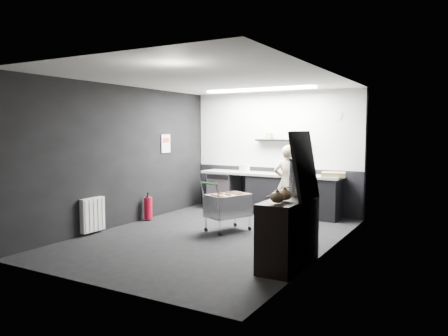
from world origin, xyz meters
The scene contains 22 objects.
floor centered at (0.00, 0.00, 0.00)m, with size 5.50×5.50×0.00m, color black.
ceiling centered at (0.00, 0.00, 2.70)m, with size 5.50×5.50×0.00m, color silver.
wall_back centered at (0.00, 2.75, 1.35)m, with size 5.50×5.50×0.00m, color black.
wall_front centered at (0.00, -2.75, 1.35)m, with size 5.50×5.50×0.00m, color black.
wall_left centered at (-2.00, 0.00, 1.35)m, with size 5.50×5.50×0.00m, color black.
wall_right centered at (2.00, 0.00, 1.35)m, with size 5.50×5.50×0.00m, color black.
kitchen_wall_panel centered at (0.00, 2.73, 1.85)m, with size 3.95×0.02×1.70m, color silver.
dado_panel centered at (0.00, 2.73, 0.50)m, with size 3.95×0.02×1.00m, color black.
floating_shelf centered at (0.20, 2.62, 1.62)m, with size 1.20×0.22×0.04m, color black.
wall_clock centered at (1.40, 2.72, 2.15)m, with size 0.20×0.20×0.03m, color white.
poster centered at (-1.98, 1.30, 1.55)m, with size 0.02×0.30×0.40m, color white.
poster_red_band centered at (-1.98, 1.30, 1.62)m, with size 0.01×0.22×0.10m, color red.
radiator centered at (-1.94, -0.90, 0.35)m, with size 0.10×0.50×0.60m, color white.
ceiling_strip centered at (0.00, 1.85, 2.67)m, with size 2.40×0.20×0.04m, color white.
prep_counter centered at (0.14, 2.42, 0.46)m, with size 3.20×0.61×0.90m.
person centered at (0.61, 1.97, 0.77)m, with size 0.56×0.37×1.54m, color beige.
shopping_cart centered at (0.03, 0.50, 0.44)m, with size 0.79×1.03×0.93m.
sideboard centered at (1.76, -0.87, 0.58)m, with size 0.52×1.22×1.83m.
fire_extinguisher centered at (-1.85, 0.52, 0.27)m, with size 0.17×0.17×0.55m.
cardboard_box centered at (1.44, 2.37, 0.95)m, with size 0.47×0.36×0.09m, color #9D8653.
pink_tub centered at (0.29, 2.42, 0.99)m, with size 0.18×0.18×0.18m, color beige.
white_container centered at (-0.59, 2.37, 0.99)m, with size 0.19×0.15×0.17m, color white.
Camera 1 is at (3.86, -6.37, 1.85)m, focal length 35.00 mm.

